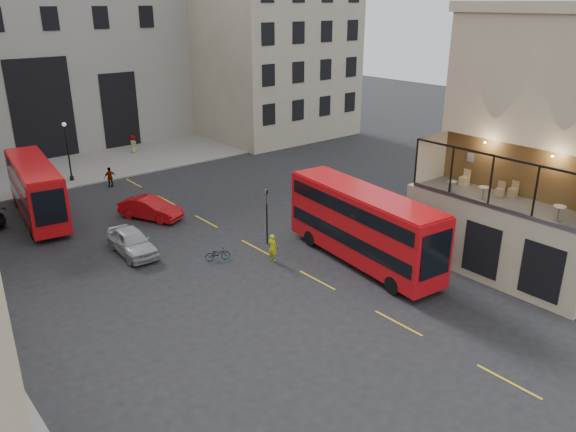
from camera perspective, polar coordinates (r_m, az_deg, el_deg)
ground at (r=30.53m, az=13.56°, el=-9.28°), size 140.00×140.00×0.00m
host_building_main at (r=35.91m, az=24.40°, el=7.41°), size 7.26×11.40×15.10m
host_frontage at (r=34.56m, az=20.44°, el=-2.20°), size 3.00×11.00×4.50m
cafe_floor at (r=33.77m, az=20.93°, el=1.39°), size 3.00×10.00×0.10m
gateway at (r=65.57m, az=-25.60°, el=14.08°), size 35.00×10.60×18.00m
building_right at (r=69.31m, az=-2.71°, el=17.13°), size 16.60×18.60×20.00m
pavement_far at (r=57.44m, az=-22.43°, el=4.25°), size 40.00×12.00×0.12m
traffic_light_near at (r=36.46m, az=-2.17°, el=0.67°), size 0.16×0.20×3.80m
street_lamp_b at (r=53.15m, az=-21.40°, el=5.75°), size 0.36×0.36×5.33m
bus_near at (r=34.06m, az=7.62°, el=-0.71°), size 3.93×11.81×4.62m
bus_far at (r=44.75m, az=-24.24°, el=2.66°), size 3.89×10.99×4.29m
car_a at (r=36.96m, az=-15.58°, el=-2.53°), size 2.14×4.86×1.63m
car_b at (r=42.54m, az=-13.80°, el=0.75°), size 3.64×5.07×1.59m
bicycle at (r=35.20m, az=-7.17°, el=-3.83°), size 1.61×1.11×0.80m
cyclist at (r=34.66m, az=-1.57°, el=-3.22°), size 0.53×0.71×1.75m
pedestrian_b at (r=48.50m, az=-22.94°, el=2.38°), size 1.38×1.40×1.93m
pedestrian_c at (r=50.79m, az=-17.62°, el=3.78°), size 1.06×0.50×1.77m
pedestrian_d at (r=61.58m, az=-15.46°, el=7.02°), size 0.72×1.01×1.94m
cafe_table_near at (r=31.66m, az=25.82°, el=0.47°), size 0.63×0.63×0.79m
cafe_table_mid at (r=33.51m, az=19.25°, el=2.42°), size 0.58×0.58×0.73m
cafe_table_far at (r=34.15m, az=16.30°, el=3.04°), size 0.54×0.54×0.68m
cafe_chair_b at (r=34.67m, az=21.88°, el=2.31°), size 0.44×0.44×0.89m
cafe_chair_c at (r=34.42m, az=20.71°, el=2.32°), size 0.49×0.49×0.85m
cafe_chair_d at (r=35.78m, az=17.48°, el=3.46°), size 0.50×0.50×0.96m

